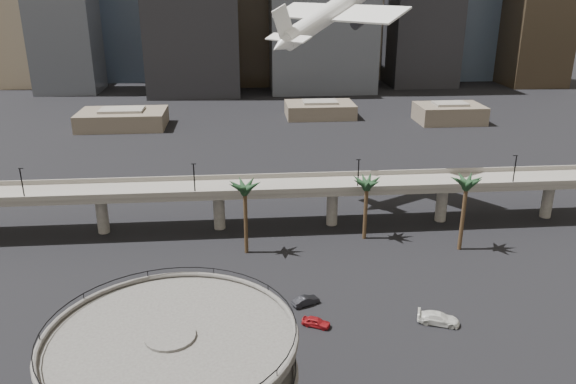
{
  "coord_description": "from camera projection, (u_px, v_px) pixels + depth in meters",
  "views": [
    {
      "loc": [
        -6.45,
        -45.63,
        44.61
      ],
      "look_at": [
        -0.03,
        28.0,
        17.14
      ],
      "focal_mm": 35.0,
      "sensor_mm": 36.0,
      "label": 1
    }
  ],
  "objects": [
    {
      "name": "palm_trees",
      "position": [
        360.0,
        187.0,
        97.53
      ],
      "size": [
        42.4,
        10.4,
        14.0
      ],
      "color": "#422D1C",
      "rests_on": "ground"
    },
    {
      "name": "overpass",
      "position": [
        276.0,
        191.0,
        107.47
      ],
      "size": [
        130.0,
        9.3,
        14.7
      ],
      "color": "slate",
      "rests_on": "ground"
    },
    {
      "name": "car_a",
      "position": [
        316.0,
        322.0,
        77.64
      ],
      "size": [
        4.26,
        3.15,
        1.35
      ],
      "primitive_type": "imported",
      "rotation": [
        0.0,
        0.0,
        1.12
      ],
      "color": "#A3171D",
      "rests_on": "ground"
    },
    {
      "name": "car_c",
      "position": [
        438.0,
        318.0,
        78.2
      ],
      "size": [
        6.21,
        4.15,
        1.67
      ],
      "primitive_type": "imported",
      "rotation": [
        0.0,
        0.0,
        1.23
      ],
      "color": "white",
      "rests_on": "ground"
    },
    {
      "name": "car_b",
      "position": [
        306.0,
        301.0,
        82.86
      ],
      "size": [
        4.38,
        3.04,
        1.37
      ],
      "primitive_type": "imported",
      "rotation": [
        0.0,
        0.0,
        2.0
      ],
      "color": "black",
      "rests_on": "ground"
    },
    {
      "name": "airborne_jet",
      "position": [
        338.0,
        8.0,
        114.28
      ],
      "size": [
        31.39,
        30.41,
        18.04
      ],
      "rotation": [
        0.0,
        -0.4,
        0.64
      ],
      "color": "silver",
      "rests_on": "ground"
    },
    {
      "name": "low_buildings",
      "position": [
        279.0,
        114.0,
        191.12
      ],
      "size": [
        135.0,
        27.5,
        6.8
      ],
      "color": "#675C4C",
      "rests_on": "ground"
    }
  ]
}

